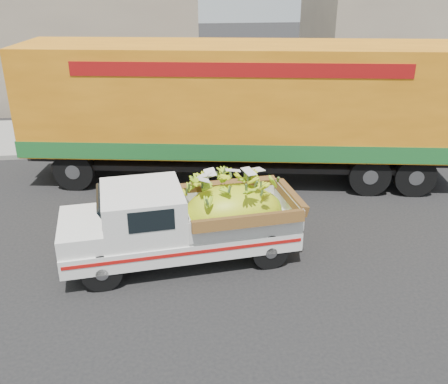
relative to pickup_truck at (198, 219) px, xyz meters
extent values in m
plane|color=black|center=(-0.13, -0.34, -0.89)|extent=(100.00, 100.00, 0.00)
cube|color=gray|center=(-0.13, 6.68, -0.82)|extent=(60.00, 0.25, 0.15)
cube|color=gray|center=(-0.13, 8.78, -0.82)|extent=(60.00, 4.00, 0.14)
cylinder|color=black|center=(-1.88, -0.96, -0.51)|extent=(0.79, 0.31, 0.76)
cylinder|color=black|center=(-2.06, 0.49, -0.51)|extent=(0.79, 0.31, 0.76)
cylinder|color=black|center=(1.41, -0.57, -0.51)|extent=(0.79, 0.31, 0.76)
cylinder|color=black|center=(1.24, 0.89, -0.51)|extent=(0.79, 0.31, 0.76)
cube|color=silver|center=(-0.37, -0.04, -0.33)|extent=(4.90, 2.26, 0.39)
cube|color=#A50F0C|center=(-0.27, -0.90, -0.27)|extent=(4.60, 0.56, 0.07)
cube|color=silver|center=(-2.68, -0.32, -0.44)|extent=(0.30, 1.68, 0.14)
cube|color=silver|center=(-2.30, -0.27, 0.04)|extent=(1.04, 1.70, 0.36)
cube|color=silver|center=(-1.10, -0.13, 0.32)|extent=(1.74, 1.82, 0.91)
cube|color=black|center=(-0.90, -0.94, 0.49)|extent=(0.85, 0.11, 0.42)
cube|color=silver|center=(0.83, 0.10, 0.12)|extent=(2.50, 1.97, 0.51)
ellipsoid|color=yellow|center=(0.73, 0.09, 0.01)|extent=(2.24, 1.61, 1.29)
cylinder|color=black|center=(5.95, 2.49, -0.34)|extent=(1.14, 0.49, 1.10)
cylinder|color=black|center=(6.27, 4.47, -0.34)|extent=(1.14, 0.49, 1.10)
cylinder|color=black|center=(4.77, 2.68, -0.34)|extent=(1.14, 0.49, 1.10)
cylinder|color=black|center=(5.09, 4.66, -0.34)|extent=(1.14, 0.49, 1.10)
cylinder|color=black|center=(-3.13, 3.97, -0.34)|extent=(1.14, 0.49, 1.10)
cylinder|color=black|center=(-2.81, 5.94, -0.34)|extent=(1.14, 0.49, 1.10)
cube|color=black|center=(1.47, 4.23, -0.11)|extent=(12.01, 2.91, 0.36)
cube|color=orange|center=(1.47, 4.23, 1.49)|extent=(12.01, 4.35, 2.84)
cube|color=#1A5C25|center=(1.47, 4.23, 0.32)|extent=(12.07, 4.38, 0.45)
cube|color=maroon|center=(1.27, 2.99, 2.46)|extent=(8.29, 1.37, 0.35)
camera|label=1|loc=(-0.51, -9.13, 4.70)|focal=40.00mm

